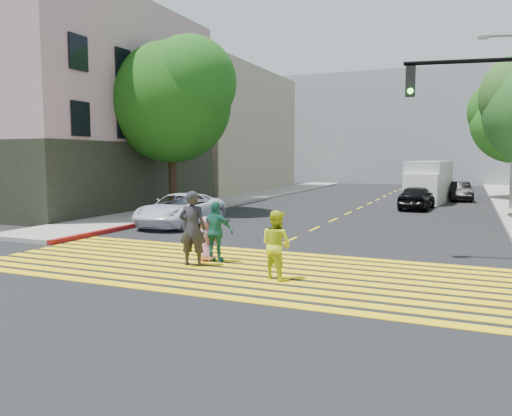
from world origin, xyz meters
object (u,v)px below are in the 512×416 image
Objects in this scene: silver_car at (443,185)px; traffic_signal at (512,124)px; tree_left at (173,96)px; white_van at (428,183)px; white_sedan at (181,210)px; pedestrian_child at (206,239)px; dark_car_near at (417,197)px; pedestrian_man at (192,228)px; pedestrian_extra at (216,232)px; pedestrian_woman at (276,245)px; dark_car_parked at (459,191)px.

traffic_signal is at bearing 92.78° from silver_car.
tree_left is 16.78m from white_van.
silver_car is 0.81× the size of traffic_signal.
white_sedan is 12.78m from traffic_signal.
tree_left reaches higher than pedestrian_child.
tree_left reaches higher than dark_car_near.
dark_car_near is (8.48, 10.69, -0.01)m from white_sedan.
pedestrian_man is 1.60× the size of pedestrian_child.
dark_car_near is at bearing 49.78° from white_sedan.
pedestrian_child is 0.75× the size of pedestrian_extra.
pedestrian_extra is 21.61m from white_van.
tree_left is 1.54× the size of white_van.
pedestrian_woman is at bearing -150.96° from traffic_signal.
white_sedan is at bearing -62.91° from pedestrian_child.
pedestrian_extra is at bearing -94.10° from white_van.
pedestrian_child is 21.66m from white_van.
dark_car_parked is at bearing -102.07° from dark_car_near.
pedestrian_woman is at bearing 146.61° from pedestrian_extra.
silver_car reaches higher than dark_car_parked.
white_van is at bearing -88.84° from dark_car_near.
white_sedan is 1.24× the size of dark_car_near.
white_van reaches higher than pedestrian_extra.
tree_left is 1.53× the size of traffic_signal.
tree_left is 5.42× the size of pedestrian_woman.
silver_car is at bearing 86.26° from traffic_signal.
white_sedan is at bearing -23.51° from pedestrian_woman.
pedestrian_child is (7.39, -10.10, -5.33)m from tree_left.
white_van reaches higher than pedestrian_woman.
silver_car is at bearing 92.78° from white_van.
pedestrian_extra reaches higher than pedestrian_woman.
silver_car is 6.16m from dark_car_parked.
dark_car_near is at bearing -113.42° from pedestrian_child.
dark_car_near is (4.05, 17.28, -0.33)m from pedestrian_man.
pedestrian_man is 24.95m from dark_car_parked.
traffic_signal is at bearing -168.81° from pedestrian_man.
pedestrian_extra is at bearing -167.73° from traffic_signal.
tree_left is 13.70m from pedestrian_extra.
white_van is (11.64, 11.14, -4.71)m from tree_left.
pedestrian_woman is at bearing 145.44° from pedestrian_child.
pedestrian_extra is at bearing -132.64° from pedestrian_man.
white_sedan is (-6.97, 7.09, -0.15)m from pedestrian_woman.
traffic_signal is (2.78, -26.66, 3.06)m from silver_car.
pedestrian_woman is at bearing -47.29° from white_sedan.
silver_car is (0.78, 12.95, 0.02)m from dark_car_near.
pedestrian_extra is 0.29× the size of white_van.
pedestrian_man is 30.61m from silver_car.
tree_left is 15.83m from pedestrian_woman.
pedestrian_extra is 0.43× the size of dark_car_near.
silver_car is (4.47, 29.59, -0.16)m from pedestrian_extra.
pedestrian_extra is 0.35× the size of white_sedan.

